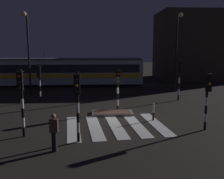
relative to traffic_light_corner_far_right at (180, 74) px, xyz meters
The scene contains 17 objects.
ground_plane 8.12m from the traffic_light_corner_far_right, 138.66° to the right, with size 120.00×120.00×0.00m, color black.
rail_near 10.09m from the traffic_light_corner_far_right, 126.49° to the left, with size 80.00×0.12×0.03m, color #59595E.
rail_far 11.25m from the traffic_light_corner_far_right, 122.05° to the left, with size 80.00×0.12×0.03m, color #59595E.
crosswalk_zebra 9.36m from the traffic_light_corner_far_right, 130.09° to the right, with size 6.14×5.34×0.02m.
traffic_island 7.61m from the traffic_light_corner_far_right, 144.17° to the right, with size 2.75×1.35×0.18m.
traffic_light_corner_far_right is the anchor object (origin of this frame).
traffic_light_median_centre 6.62m from the traffic_light_corner_far_right, 146.13° to the right, with size 0.36×0.42×3.05m.
traffic_light_kerb_mid_left 12.29m from the traffic_light_corner_far_right, 129.46° to the right, with size 0.36×0.42×3.42m.
traffic_light_corner_far_left 11.73m from the traffic_light_corner_far_right, behind, with size 0.36×0.42×3.13m.
traffic_light_corner_near_right 8.02m from the traffic_light_corner_far_right, 96.79° to the right, with size 0.36×0.42×3.23m.
traffic_light_corner_near_left 13.67m from the traffic_light_corner_far_right, 141.31° to the right, with size 0.36×0.42×3.47m.
street_lamp_trackside_left 13.96m from the traffic_light_corner_far_right, 166.89° to the left, with size 0.44×1.21×7.63m.
street_lamp_trackside_right 5.07m from the traffic_light_corner_far_right, 77.08° to the left, with size 0.44×1.21×7.76m.
tram 13.51m from the traffic_light_corner_far_right, 140.33° to the left, with size 17.28×2.58×4.15m.
pedestrian_waiting_at_kerb 13.74m from the traffic_light_corner_far_right, 129.94° to the right, with size 0.36×0.24×1.71m.
bollard_island_edge 7.05m from the traffic_light_corner_far_right, 120.08° to the right, with size 0.12×0.12×1.11m.
building_backdrop 17.00m from the traffic_light_corner_far_right, 64.20° to the left, with size 11.36×8.00×9.36m, color #42382D.
Camera 1 is at (-0.93, -16.21, 4.56)m, focal length 41.33 mm.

